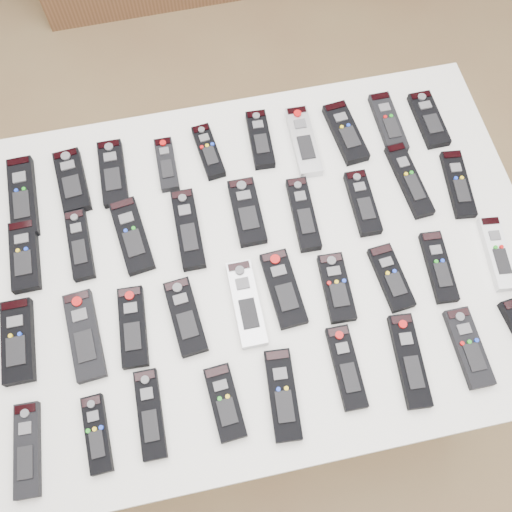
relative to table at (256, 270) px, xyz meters
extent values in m
plane|color=#836242|center=(0.07, 0.04, -0.72)|extent=(4.00, 4.00, 0.00)
cube|color=white|center=(0.00, 0.00, 0.04)|extent=(1.25, 0.88, 0.04)
cylinder|color=beige|center=(-0.56, -0.38, -0.35)|extent=(0.04, 0.04, 0.74)
cylinder|color=beige|center=(0.56, -0.38, -0.35)|extent=(0.04, 0.04, 0.74)
cylinder|color=beige|center=(-0.56, 0.38, -0.35)|extent=(0.04, 0.04, 0.74)
cylinder|color=beige|center=(0.56, 0.38, -0.35)|extent=(0.04, 0.04, 0.74)
cube|color=black|center=(-0.49, 0.26, 0.07)|extent=(0.06, 0.21, 0.02)
cube|color=black|center=(-0.38, 0.28, 0.07)|extent=(0.08, 0.17, 0.02)
cube|color=black|center=(-0.28, 0.28, 0.07)|extent=(0.06, 0.17, 0.02)
cube|color=black|center=(-0.16, 0.28, 0.07)|extent=(0.04, 0.14, 0.02)
cube|color=black|center=(-0.05, 0.29, 0.07)|extent=(0.06, 0.15, 0.02)
cube|color=black|center=(0.07, 0.30, 0.07)|extent=(0.06, 0.16, 0.02)
cube|color=#B7B7BC|center=(0.17, 0.27, 0.07)|extent=(0.06, 0.19, 0.02)
cube|color=black|center=(0.28, 0.28, 0.07)|extent=(0.07, 0.17, 0.02)
cube|color=black|center=(0.39, 0.29, 0.07)|extent=(0.05, 0.17, 0.02)
cube|color=black|center=(0.49, 0.28, 0.07)|extent=(0.06, 0.16, 0.02)
cube|color=black|center=(-0.49, 0.11, 0.07)|extent=(0.06, 0.17, 0.02)
cube|color=black|center=(-0.37, 0.11, 0.07)|extent=(0.05, 0.17, 0.02)
cube|color=black|center=(-0.26, 0.11, 0.07)|extent=(0.08, 0.19, 0.02)
cube|color=black|center=(-0.13, 0.10, 0.07)|extent=(0.05, 0.19, 0.02)
cube|color=black|center=(0.00, 0.12, 0.07)|extent=(0.06, 0.16, 0.02)
cube|color=black|center=(0.13, 0.08, 0.07)|extent=(0.05, 0.18, 0.02)
cube|color=black|center=(0.27, 0.08, 0.07)|extent=(0.05, 0.16, 0.02)
cube|color=black|center=(0.39, 0.12, 0.07)|extent=(0.06, 0.20, 0.02)
cube|color=black|center=(0.50, 0.09, 0.07)|extent=(0.07, 0.18, 0.02)
cube|color=black|center=(-0.52, -0.08, 0.07)|extent=(0.06, 0.18, 0.02)
cube|color=black|center=(-0.38, -0.10, 0.07)|extent=(0.07, 0.19, 0.02)
cube|color=black|center=(-0.28, -0.10, 0.07)|extent=(0.06, 0.17, 0.02)
cube|color=black|center=(-0.17, -0.10, 0.07)|extent=(0.07, 0.17, 0.02)
cube|color=#B7B7BC|center=(-0.04, -0.10, 0.07)|extent=(0.05, 0.19, 0.02)
cube|color=black|center=(0.04, -0.08, 0.07)|extent=(0.07, 0.17, 0.02)
cube|color=black|center=(0.15, -0.10, 0.07)|extent=(0.06, 0.15, 0.02)
cube|color=black|center=(0.27, -0.11, 0.07)|extent=(0.06, 0.15, 0.02)
cube|color=black|center=(0.38, -0.10, 0.07)|extent=(0.06, 0.17, 0.02)
cube|color=silver|center=(0.52, -0.10, 0.07)|extent=(0.06, 0.18, 0.02)
cube|color=black|center=(-0.51, -0.30, 0.07)|extent=(0.05, 0.18, 0.02)
cube|color=black|center=(-0.38, -0.30, 0.07)|extent=(0.05, 0.15, 0.02)
cube|color=black|center=(-0.27, -0.28, 0.07)|extent=(0.05, 0.17, 0.02)
cube|color=black|center=(-0.12, -0.29, 0.07)|extent=(0.06, 0.15, 0.02)
cube|color=black|center=(-0.01, -0.30, 0.07)|extent=(0.07, 0.18, 0.02)
cube|color=black|center=(0.13, -0.27, 0.07)|extent=(0.05, 0.17, 0.02)
cube|color=black|center=(0.26, -0.29, 0.07)|extent=(0.06, 0.19, 0.02)
cube|color=black|center=(0.38, -0.29, 0.07)|extent=(0.05, 0.17, 0.02)
camera|label=1|loc=(-0.10, -0.49, 1.21)|focal=40.00mm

